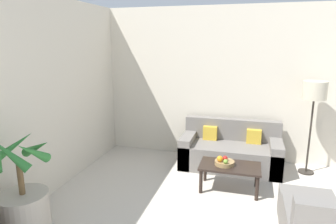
{
  "coord_description": "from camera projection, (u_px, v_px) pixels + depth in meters",
  "views": [
    {
      "loc": [
        -0.44,
        1.03,
        2.08
      ],
      "look_at": [
        -1.68,
        5.5,
        1.0
      ],
      "focal_mm": 32.0,
      "sensor_mm": 36.0,
      "label": 1
    }
  ],
  "objects": [
    {
      "name": "wall_back",
      "position": [
        278.0,
        86.0,
        5.09
      ],
      "size": [
        7.7,
        0.06,
        2.7
      ],
      "color": "beige",
      "rests_on": "ground_plane"
    },
    {
      "name": "potted_palm",
      "position": [
        24.0,
        208.0,
        3.15
      ],
      "size": [
        0.63,
        0.63,
        1.25
      ],
      "color": "#ADA393",
      "rests_on": "ground_plane"
    },
    {
      "name": "sofa_loveseat",
      "position": [
        230.0,
        152.0,
        5.08
      ],
      "size": [
        1.64,
        0.77,
        0.78
      ],
      "color": "slate",
      "rests_on": "ground_plane"
    },
    {
      "name": "floor_lamp",
      "position": [
        314.0,
        95.0,
        4.61
      ],
      "size": [
        0.35,
        0.35,
        1.5
      ],
      "color": "#2D2823",
      "rests_on": "ground_plane"
    },
    {
      "name": "coffee_table",
      "position": [
        230.0,
        169.0,
        4.26
      ],
      "size": [
        0.85,
        0.49,
        0.38
      ],
      "color": "black",
      "rests_on": "ground_plane"
    },
    {
      "name": "fruit_bowl",
      "position": [
        224.0,
        163.0,
        4.26
      ],
      "size": [
        0.28,
        0.28,
        0.06
      ],
      "color": "#997A4C",
      "rests_on": "coffee_table"
    },
    {
      "name": "apple_red",
      "position": [
        225.0,
        158.0,
        4.25
      ],
      "size": [
        0.07,
        0.07,
        0.07
      ],
      "color": "red",
      "rests_on": "fruit_bowl"
    },
    {
      "name": "apple_green",
      "position": [
        226.0,
        161.0,
        4.15
      ],
      "size": [
        0.06,
        0.06,
        0.06
      ],
      "color": "olive",
      "rests_on": "fruit_bowl"
    },
    {
      "name": "orange_fruit",
      "position": [
        220.0,
        159.0,
        4.22
      ],
      "size": [
        0.09,
        0.09,
        0.09
      ],
      "color": "orange",
      "rests_on": "fruit_bowl"
    },
    {
      "name": "ottoman",
      "position": [
        307.0,
        210.0,
        3.48
      ],
      "size": [
        0.6,
        0.48,
        0.36
      ],
      "color": "slate",
      "rests_on": "ground_plane"
    }
  ]
}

